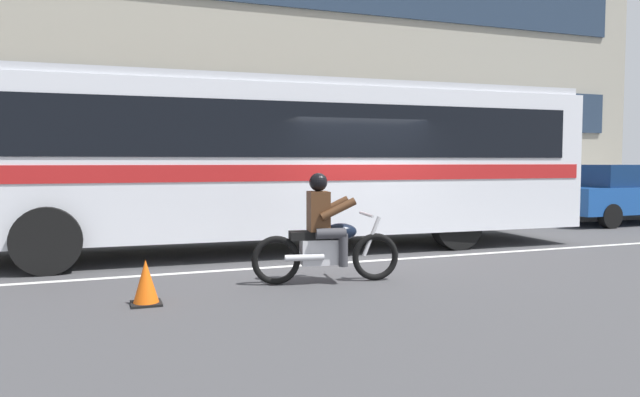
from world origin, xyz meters
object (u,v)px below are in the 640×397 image
(motorcycle_with_rider, at_px, (326,237))
(traffic_cone, at_px, (146,284))
(parked_sedan_curbside, at_px, (622,193))
(fire_hydrant, at_px, (318,209))
(transit_bus, at_px, (271,153))

(motorcycle_with_rider, height_order, traffic_cone, motorcycle_with_rider)
(motorcycle_with_rider, xyz_separation_m, traffic_cone, (-2.50, -0.46, -0.40))
(motorcycle_with_rider, relative_size, traffic_cone, 3.87)
(parked_sedan_curbside, distance_m, fire_hydrant, 8.63)
(parked_sedan_curbside, bearing_deg, fire_hydrant, 169.65)
(fire_hydrant, height_order, traffic_cone, fire_hydrant)
(transit_bus, height_order, traffic_cone, transit_bus)
(transit_bus, relative_size, motorcycle_with_rider, 5.92)
(motorcycle_with_rider, distance_m, traffic_cone, 2.57)
(motorcycle_with_rider, relative_size, fire_hydrant, 2.84)
(fire_hydrant, relative_size, traffic_cone, 1.36)
(transit_bus, height_order, motorcycle_with_rider, transit_bus)
(transit_bus, height_order, fire_hydrant, transit_bus)
(motorcycle_with_rider, bearing_deg, transit_bus, 88.09)
(parked_sedan_curbside, xyz_separation_m, traffic_cone, (-13.16, -5.06, -0.59))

